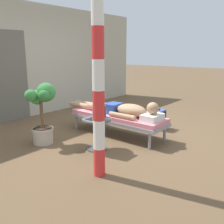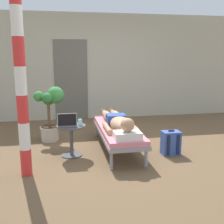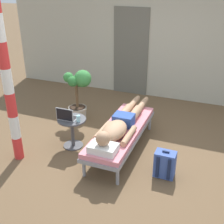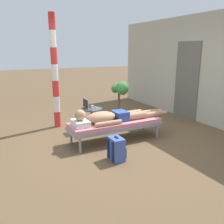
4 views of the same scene
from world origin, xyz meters
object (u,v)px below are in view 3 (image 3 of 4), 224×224
potted_plant (78,92)px  porch_post (7,81)px  backpack (165,164)px  laptop (67,116)px  side_table (72,128)px  person_reclining (120,125)px  lounge_chair (121,132)px  drink_glass (78,119)px

potted_plant → porch_post: (-0.30, -1.58, 0.70)m
porch_post → backpack: bearing=9.9°
laptop → porch_post: porch_post is taller
side_table → potted_plant: bearing=110.7°
porch_post → person_reclining: bearing=27.0°
porch_post → potted_plant: bearing=79.4°
laptop → potted_plant: (-0.30, 0.99, 0.03)m
person_reclining → backpack: (0.83, -0.34, -0.32)m
potted_plant → lounge_chair: bearing=-32.8°
person_reclining → side_table: 0.84m
side_table → porch_post: (-0.65, -0.64, 0.96)m
side_table → laptop: size_ratio=1.69×
potted_plant → porch_post: porch_post is taller
drink_glass → potted_plant: bearing=117.3°
lounge_chair → porch_post: bearing=-150.6°
laptop → side_table: bearing=40.5°
person_reclining → potted_plant: size_ratio=2.05×
side_table → porch_post: bearing=-135.7°
drink_glass → porch_post: bearing=-143.3°
side_table → potted_plant: potted_plant is taller
laptop → backpack: size_ratio=0.73×
lounge_chair → person_reclining: bearing=-90.0°
lounge_chair → porch_post: (-1.46, -0.83, 0.97)m
backpack → porch_post: porch_post is taller
backpack → potted_plant: (-2.00, 1.17, 0.42)m
side_table → laptop: 0.24m
backpack → potted_plant: size_ratio=0.40×
backpack → porch_post: 2.59m
side_table → backpack: bearing=-8.1°
lounge_chair → porch_post: 1.94m
side_table → potted_plant: 1.04m
person_reclining → side_table: (-0.81, -0.11, -0.16)m
lounge_chair → person_reclining: 0.19m
laptop → potted_plant: bearing=106.6°
lounge_chair → potted_plant: potted_plant is taller
drink_glass → backpack: (1.50, -0.19, -0.38)m
side_table → porch_post: porch_post is taller
lounge_chair → drink_glass: 0.74m
lounge_chair → potted_plant: bearing=147.2°
laptop → person_reclining: bearing=10.5°
laptop → porch_post: (-0.59, -0.58, 0.73)m
person_reclining → potted_plant: (-1.17, 0.83, 0.10)m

